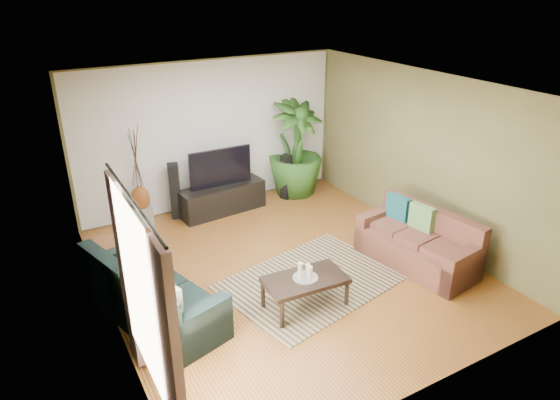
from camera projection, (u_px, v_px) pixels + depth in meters
floor at (287, 269)px, 7.42m from camera, size 5.50×5.50×0.00m
ceiling at (288, 87)px, 6.32m from camera, size 5.50×5.50×0.00m
wall_back at (211, 135)px, 9.06m from camera, size 5.00×0.00×5.00m
wall_front at (434, 283)px, 4.68m from camera, size 5.00×0.00×5.00m
wall_left at (100, 226)px, 5.75m from camera, size 0.00×5.50×5.50m
wall_right at (422, 156)px, 7.99m from camera, size 0.00×5.50×5.50m
backwall_panel at (211, 135)px, 9.05m from camera, size 4.90×0.00×4.90m
window_pane at (138, 291)px, 4.47m from camera, size 0.00×1.80×1.80m
curtain_near at (172, 363)px, 3.99m from camera, size 0.08×0.35×2.20m
curtain_far at (126, 274)px, 5.19m from camera, size 0.08×0.35×2.20m
curtain_rod at (131, 199)px, 4.12m from camera, size 0.03×1.90×0.03m
sofa_left at (153, 289)px, 6.21m from camera, size 1.41×2.20×0.85m
sofa_right at (418, 240)px, 7.37m from camera, size 1.05×1.87×0.85m
area_rug at (312, 281)px, 7.12m from camera, size 2.70×2.15×0.01m
coffee_table at (305, 292)px, 6.50m from camera, size 1.10×0.65×0.43m
candle_tray at (305, 277)px, 6.41m from camera, size 0.33×0.33×0.01m
candle_tall at (300, 270)px, 6.36m from camera, size 0.07×0.07×0.21m
candle_mid at (310, 272)px, 6.36m from camera, size 0.07×0.07×0.16m
candle_short at (308, 269)px, 6.46m from camera, size 0.07×0.07×0.13m
tv_stand at (222, 199)px, 9.13m from camera, size 1.62×0.62×0.53m
television at (220, 167)px, 8.90m from camera, size 1.16×0.06×0.68m
speaker_left at (175, 191)px, 8.82m from camera, size 0.23×0.24×1.02m
speaker_right at (286, 177)px, 9.63m from camera, size 0.21×0.22×0.89m
potted_plant at (295, 148)px, 9.66m from camera, size 1.26×1.26×1.88m
plant_pot at (295, 187)px, 9.99m from camera, size 0.35×0.35×0.27m
pedestal at (143, 216)px, 8.69m from camera, size 0.39×0.39×0.35m
vase at (140, 198)px, 8.55m from camera, size 0.32×0.32×0.44m
side_table at (114, 259)px, 7.14m from camera, size 0.66×0.66×0.55m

